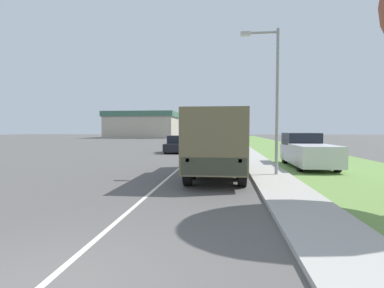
% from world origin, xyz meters
% --- Properties ---
extents(ground_plane, '(180.00, 180.00, 0.00)m').
position_xyz_m(ground_plane, '(0.00, 40.00, 0.00)').
color(ground_plane, '#565451').
extents(lane_centre_stripe, '(0.12, 120.00, 0.00)m').
position_xyz_m(lane_centre_stripe, '(0.00, 40.00, 0.00)').
color(lane_centre_stripe, silver).
rests_on(lane_centre_stripe, ground).
extents(sidewalk_right, '(1.80, 120.00, 0.12)m').
position_xyz_m(sidewalk_right, '(4.50, 40.00, 0.06)').
color(sidewalk_right, '#ADAAA3').
rests_on(sidewalk_right, ground).
extents(grass_strip_right, '(7.00, 120.00, 0.02)m').
position_xyz_m(grass_strip_right, '(8.90, 40.00, 0.01)').
color(grass_strip_right, '#6B9347').
rests_on(grass_strip_right, ground).
extents(military_truck, '(2.32, 7.16, 2.87)m').
position_xyz_m(military_truck, '(2.09, 9.74, 1.60)').
color(military_truck, '#474C38').
rests_on(military_truck, ground).
extents(car_nearest_ahead, '(1.76, 4.55, 1.56)m').
position_xyz_m(car_nearest_ahead, '(-1.90, 23.76, 0.70)').
color(car_nearest_ahead, black).
rests_on(car_nearest_ahead, ground).
extents(car_second_ahead, '(1.85, 4.30, 1.51)m').
position_xyz_m(car_second_ahead, '(-1.56, 35.10, 0.68)').
color(car_second_ahead, '#336B3D').
rests_on(car_second_ahead, ground).
extents(car_third_ahead, '(1.89, 4.58, 1.41)m').
position_xyz_m(car_third_ahead, '(1.61, 48.35, 0.64)').
color(car_third_ahead, navy).
rests_on(car_third_ahead, ground).
extents(pickup_truck, '(2.03, 5.67, 1.89)m').
position_xyz_m(pickup_truck, '(7.08, 13.90, 0.91)').
color(pickup_truck, silver).
rests_on(pickup_truck, grass_strip_right).
extents(lamp_post, '(1.69, 0.24, 6.39)m').
position_xyz_m(lamp_post, '(4.52, 10.03, 3.97)').
color(lamp_post, gray).
rests_on(lamp_post, sidewalk_right).
extents(building_distant, '(17.88, 12.11, 6.67)m').
position_xyz_m(building_distant, '(-18.67, 72.33, 3.38)').
color(building_distant, '#B2A893').
rests_on(building_distant, ground).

